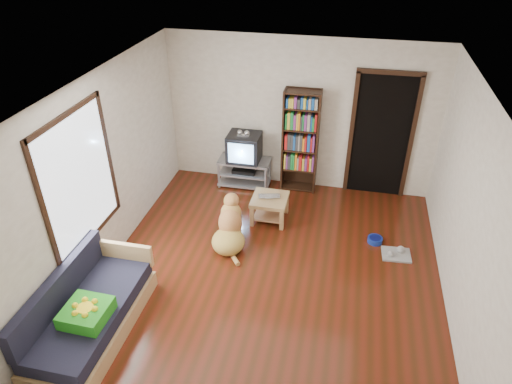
% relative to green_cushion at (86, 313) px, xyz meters
% --- Properties ---
extents(ground, '(5.00, 5.00, 0.00)m').
position_rel_green_cushion_xyz_m(ground, '(1.75, 1.57, -0.50)').
color(ground, '#511A0E').
rests_on(ground, ground).
extents(ceiling, '(5.00, 5.00, 0.00)m').
position_rel_green_cushion_xyz_m(ceiling, '(1.75, 1.57, 2.10)').
color(ceiling, white).
rests_on(ceiling, ground).
extents(wall_back, '(4.50, 0.00, 4.50)m').
position_rel_green_cushion_xyz_m(wall_back, '(1.75, 4.07, 0.80)').
color(wall_back, silver).
rests_on(wall_back, ground).
extents(wall_front, '(4.50, 0.00, 4.50)m').
position_rel_green_cushion_xyz_m(wall_front, '(1.75, -0.93, 0.80)').
color(wall_front, silver).
rests_on(wall_front, ground).
extents(wall_left, '(0.00, 5.00, 5.00)m').
position_rel_green_cushion_xyz_m(wall_left, '(-0.50, 1.57, 0.80)').
color(wall_left, silver).
rests_on(wall_left, ground).
extents(wall_right, '(0.00, 5.00, 5.00)m').
position_rel_green_cushion_xyz_m(wall_right, '(4.00, 1.57, 0.80)').
color(wall_right, silver).
rests_on(wall_right, ground).
extents(green_cushion, '(0.48, 0.48, 0.16)m').
position_rel_green_cushion_xyz_m(green_cushion, '(0.00, 0.00, 0.00)').
color(green_cushion, '#31981C').
rests_on(green_cushion, sofa).
extents(laptop, '(0.38, 0.29, 0.03)m').
position_rel_green_cushion_xyz_m(laptop, '(1.49, 2.82, -0.09)').
color(laptop, '#BCBDC1').
rests_on(laptop, coffee_table).
extents(dog_bowl, '(0.22, 0.22, 0.08)m').
position_rel_green_cushion_xyz_m(dog_bowl, '(3.14, 2.60, -0.46)').
color(dog_bowl, navy).
rests_on(dog_bowl, ground).
extents(grey_rag, '(0.42, 0.34, 0.03)m').
position_rel_green_cushion_xyz_m(grey_rag, '(3.44, 2.35, -0.48)').
color(grey_rag, gray).
rests_on(grey_rag, ground).
extents(window, '(0.03, 1.46, 1.70)m').
position_rel_green_cushion_xyz_m(window, '(-0.48, 1.07, 1.00)').
color(window, white).
rests_on(window, wall_left).
extents(doorway, '(1.03, 0.05, 2.19)m').
position_rel_green_cushion_xyz_m(doorway, '(3.10, 4.05, 0.62)').
color(doorway, black).
rests_on(doorway, wall_back).
extents(tv_stand, '(0.90, 0.45, 0.50)m').
position_rel_green_cushion_xyz_m(tv_stand, '(0.85, 3.82, -0.23)').
color(tv_stand, '#99999E').
rests_on(tv_stand, ground).
extents(crt_tv, '(0.55, 0.52, 0.58)m').
position_rel_green_cushion_xyz_m(crt_tv, '(0.85, 3.84, 0.24)').
color(crt_tv, black).
rests_on(crt_tv, tv_stand).
extents(bookshelf, '(0.60, 0.30, 1.80)m').
position_rel_green_cushion_xyz_m(bookshelf, '(1.80, 3.91, 0.50)').
color(bookshelf, black).
rests_on(bookshelf, ground).
extents(sofa, '(0.80, 1.80, 0.80)m').
position_rel_green_cushion_xyz_m(sofa, '(-0.12, 0.19, -0.24)').
color(sofa, tan).
rests_on(sofa, ground).
extents(coffee_table, '(0.55, 0.55, 0.40)m').
position_rel_green_cushion_xyz_m(coffee_table, '(1.49, 2.85, -0.22)').
color(coffee_table, tan).
rests_on(coffee_table, ground).
extents(dog, '(0.52, 0.91, 0.77)m').
position_rel_green_cushion_xyz_m(dog, '(1.04, 2.10, -0.22)').
color(dog, gold).
rests_on(dog, ground).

